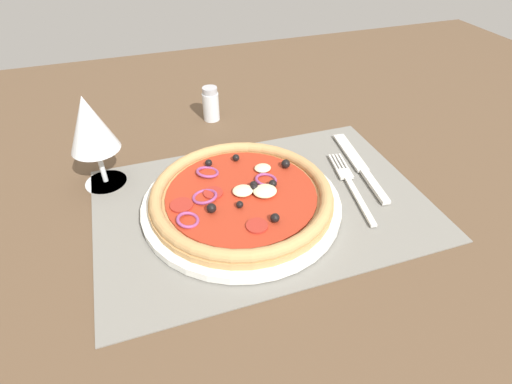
# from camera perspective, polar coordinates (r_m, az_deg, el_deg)

# --- Properties ---
(ground_plane) EXTENTS (1.90, 1.40, 0.02)m
(ground_plane) POSITION_cam_1_polar(r_m,az_deg,el_deg) (0.61, 0.85, -2.60)
(ground_plane) COLOR brown
(placemat) EXTENTS (0.48, 0.33, 0.00)m
(placemat) POSITION_cam_1_polar(r_m,az_deg,el_deg) (0.60, 0.86, -1.58)
(placemat) COLOR slate
(placemat) RESTS_ON ground_plane
(plate) EXTENTS (0.29, 0.29, 0.01)m
(plate) POSITION_cam_1_polar(r_m,az_deg,el_deg) (0.58, -2.08, -1.58)
(plate) COLOR silver
(plate) RESTS_ON placemat
(pizza) EXTENTS (0.26, 0.26, 0.03)m
(pizza) POSITION_cam_1_polar(r_m,az_deg,el_deg) (0.57, -2.13, -0.31)
(pizza) COLOR tan
(pizza) RESTS_ON plate
(fork) EXTENTS (0.05, 0.18, 0.00)m
(fork) POSITION_cam_1_polar(r_m,az_deg,el_deg) (0.65, 13.18, 1.32)
(fork) COLOR silver
(fork) RESTS_ON placemat
(knife) EXTENTS (0.04, 0.20, 0.01)m
(knife) POSITION_cam_1_polar(r_m,az_deg,el_deg) (0.69, 14.47, 3.79)
(knife) COLOR silver
(knife) RESTS_ON placemat
(wine_glass) EXTENTS (0.07, 0.07, 0.15)m
(wine_glass) POSITION_cam_1_polar(r_m,az_deg,el_deg) (0.63, -22.52, 8.56)
(wine_glass) COLOR silver
(wine_glass) RESTS_ON ground_plane
(pepper_shaker) EXTENTS (0.03, 0.03, 0.07)m
(pepper_shaker) POSITION_cam_1_polar(r_m,az_deg,el_deg) (0.81, -6.45, 12.31)
(pepper_shaker) COLOR silver
(pepper_shaker) RESTS_ON ground_plane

